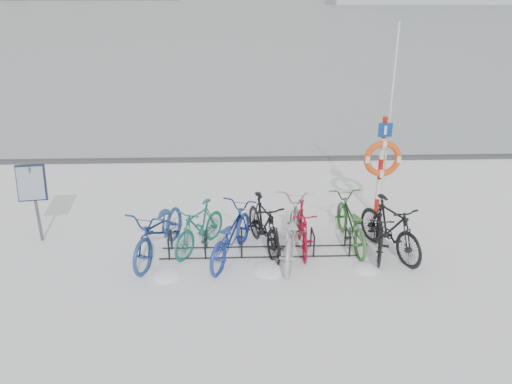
% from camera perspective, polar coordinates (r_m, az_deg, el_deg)
% --- Properties ---
extents(ground, '(900.00, 900.00, 0.00)m').
position_cam_1_polar(ground, '(10.25, 0.38, -6.94)').
color(ground, white).
rests_on(ground, ground).
extents(ice_sheet, '(400.00, 298.00, 0.02)m').
position_cam_1_polar(ice_sheet, '(164.02, -2.00, 20.39)').
color(ice_sheet, '#9EACB3').
rests_on(ice_sheet, ground).
extents(quay_edge, '(400.00, 0.25, 0.10)m').
position_cam_1_polar(quay_edge, '(15.65, -0.51, 3.77)').
color(quay_edge, '#3F3F42').
rests_on(quay_edge, ground).
extents(bike_rack, '(4.00, 0.48, 0.46)m').
position_cam_1_polar(bike_rack, '(10.16, 0.39, -6.05)').
color(bike_rack, black).
rests_on(bike_rack, ground).
extents(info_board, '(0.59, 0.29, 1.71)m').
position_cam_1_polar(info_board, '(11.17, -24.20, 0.49)').
color(info_board, '#595B5E').
rests_on(info_board, ground).
extents(lifebuoy_station, '(0.84, 0.23, 4.38)m').
position_cam_1_polar(lifebuoy_station, '(11.52, 14.25, 3.70)').
color(lifebuoy_station, '#B4140E').
rests_on(lifebuoy_station, ground).
extents(bike_0, '(1.36, 2.33, 1.16)m').
position_cam_1_polar(bike_0, '(10.10, -10.98, -4.14)').
color(bike_0, navy).
rests_on(bike_0, ground).
extents(bike_1, '(1.29, 1.71, 1.03)m').
position_cam_1_polar(bike_1, '(10.25, -6.47, -3.85)').
color(bike_1, '#176B5A').
rests_on(bike_1, ground).
extents(bike_2, '(1.38, 2.17, 1.07)m').
position_cam_1_polar(bike_2, '(9.87, -2.94, -4.66)').
color(bike_2, navy).
rests_on(bike_2, ground).
extents(bike_3, '(1.07, 2.02, 1.17)m').
position_cam_1_polar(bike_3, '(10.12, 0.90, -3.63)').
color(bike_3, black).
rests_on(bike_3, ground).
extents(bike_4, '(1.19, 2.37, 1.19)m').
position_cam_1_polar(bike_4, '(9.90, 4.10, -4.24)').
color(bike_4, '#B4B6BD').
rests_on(bike_4, ground).
extents(bike_5, '(0.49, 1.67, 1.00)m').
position_cam_1_polar(bike_5, '(10.23, 5.32, -3.96)').
color(bike_5, '#AD0C26').
rests_on(bike_5, ground).
extents(bike_6, '(0.85, 2.04, 1.04)m').
position_cam_1_polar(bike_6, '(10.58, 10.75, -3.21)').
color(bike_6, '#336B31').
rests_on(bike_6, ground).
extents(bike_7, '(0.80, 1.68, 0.97)m').
position_cam_1_polar(bike_7, '(10.34, 13.94, -4.33)').
color(bike_7, black).
rests_on(bike_7, ground).
extents(bike_8, '(1.24, 2.02, 1.18)m').
position_cam_1_polar(bike_8, '(10.36, 15.08, -3.77)').
color(bike_8, black).
rests_on(bike_8, ground).
extents(snow_drifts, '(4.81, 2.04, 0.23)m').
position_cam_1_polar(snow_drifts, '(9.75, -0.48, -8.57)').
color(snow_drifts, white).
rests_on(snow_drifts, ground).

